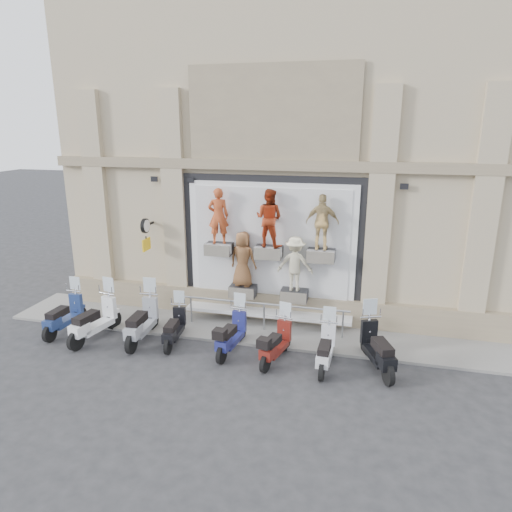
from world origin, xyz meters
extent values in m
plane|color=#2B2B2E|center=(0.00, 0.00, 0.00)|extent=(90.00, 90.00, 0.00)
cube|color=gray|center=(0.00, 2.10, 0.04)|extent=(16.00, 2.20, 0.08)
cube|color=black|center=(0.00, 2.96, 2.40)|extent=(5.60, 0.10, 4.30)
cube|color=white|center=(0.00, 2.90, 2.40)|extent=(5.10, 0.06, 3.90)
cube|color=white|center=(0.00, 2.86, 2.40)|extent=(4.70, 0.04, 3.60)
cube|color=white|center=(0.00, 2.55, 0.42)|extent=(5.10, 0.75, 0.10)
cube|color=#28282B|center=(-1.55, 2.59, 2.33)|extent=(0.80, 0.50, 0.35)
imported|color=#D85528|center=(-1.55, 2.59, 3.34)|extent=(0.70, 0.56, 1.68)
cube|color=#28282B|center=(0.00, 2.59, 2.33)|extent=(0.80, 0.50, 0.35)
imported|color=maroon|center=(0.00, 2.59, 3.35)|extent=(0.96, 0.82, 1.70)
cube|color=#28282B|center=(1.55, 2.59, 2.33)|extent=(0.80, 0.50, 0.35)
imported|color=tan|center=(1.55, 2.59, 3.30)|extent=(0.95, 0.42, 1.61)
cube|color=#28282B|center=(-0.80, 2.59, 1.02)|extent=(0.80, 0.50, 0.35)
imported|color=brown|center=(-0.80, 2.59, 2.05)|extent=(0.90, 0.66, 1.70)
cube|color=#28282B|center=(0.80, 2.59, 1.02)|extent=(0.80, 0.50, 0.35)
imported|color=beige|center=(0.80, 2.59, 2.02)|extent=(1.06, 0.61, 1.64)
cube|color=black|center=(-3.90, 2.72, 2.95)|extent=(0.06, 0.56, 0.06)
cylinder|color=black|center=(-3.90, 2.45, 2.95)|extent=(0.10, 0.46, 0.46)
cube|color=yellow|center=(-3.90, 2.45, 2.35)|extent=(0.04, 0.50, 0.38)
camera|label=1|loc=(2.74, -10.17, 5.96)|focal=32.00mm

